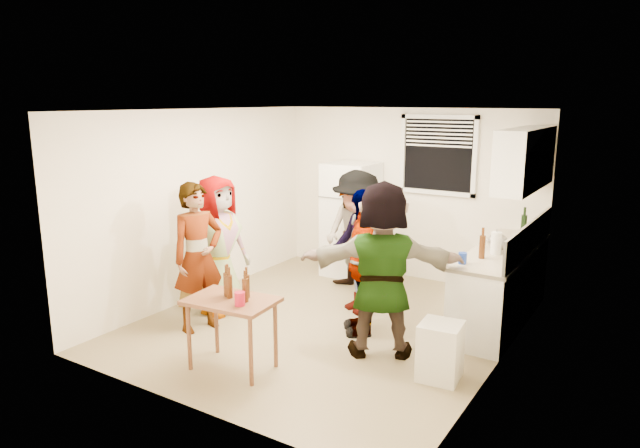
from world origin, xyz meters
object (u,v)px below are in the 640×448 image
Objects in this scene: wine_bottle at (523,237)px; serving_table at (234,368)px; guest_black at (362,331)px; beer_bottle_counter at (481,258)px; trash_bin at (440,354)px; guest_grey at (221,311)px; red_cup at (240,305)px; guest_stripe at (201,328)px; guest_orange at (380,353)px; guest_back_right at (357,311)px; beer_bottle_table at (228,296)px; kettle at (497,250)px; refrigerator at (351,219)px; guest_back_left at (351,292)px; blue_cup at (462,264)px.

serving_table is at bearing -120.03° from wine_bottle.
guest_black is at bearing -124.45° from wine_bottle.
beer_bottle_counter is 0.15× the size of guest_black.
trash_bin is at bearing 27.51° from guest_black.
red_cup is at bearing -124.42° from guest_grey.
guest_stripe is 2.13m from guest_orange.
guest_back_right reaches higher than guest_stripe.
red_cup is 0.08× the size of guest_grey.
wine_bottle is 3.90m from red_cup.
beer_bottle_table is 0.13× the size of guest_orange.
guest_stripe is at bearing -153.93° from kettle.
kettle reaches higher than guest_stripe.
guest_grey is 1.04× the size of guest_black.
refrigerator is 1.99× the size of serving_table.
guest_grey reaches higher than guest_orange.
guest_black is (1.82, 0.37, 0.00)m from guest_grey.
wine_bottle is 0.17× the size of guest_back_left.
beer_bottle_table reaches higher than guest_stripe.
guest_back_left reaches higher than guest_grey.
guest_back_right reaches higher than guest_black.
kettle is at bearing 96.50° from guest_black.
serving_table is at bearing 16.93° from guest_orange.
beer_bottle_counter reaches higher than trash_bin.
guest_back_left is 0.89× the size of guest_orange.
trash_bin is 1.33m from guest_black.
guest_black is at bearing -24.58° from guest_back_left.
wine_bottle is 3.96m from guest_grey.
serving_table is 0.50× the size of guest_stripe.
guest_grey is at bearing 175.51° from trash_bin.
blue_cup is (-0.26, -1.59, 0.00)m from wine_bottle.
beer_bottle_table reaches higher than red_cup.
beer_bottle_counter is at bearing -44.58° from guest_stripe.
guest_stripe is (-0.90, 0.53, -0.72)m from beer_bottle_table.
guest_back_left is (-1.93, 0.52, -0.90)m from beer_bottle_counter.
red_cup is 0.08× the size of guest_stripe.
beer_bottle_counter is at bearing -153.05° from guest_orange.
kettle reaches higher than serving_table.
guest_back_right is (0.42, -0.59, 0.00)m from guest_back_left.
beer_bottle_table reaches higher than guest_black.
guest_back_left is (-0.05, 2.58, -0.72)m from beer_bottle_table.
red_cup is 2.25m from guest_back_right.
kettle is 0.78m from blue_cup.
guest_grey is 2.26m from guest_orange.
kettle is at bearing 78.00° from blue_cup.
blue_cup is at bearing 46.61° from serving_table.
serving_table is (0.55, -3.36, -0.85)m from refrigerator.
refrigerator is 3.53m from red_cup.
guest_back_left is (-2.08, -0.75, -0.90)m from wine_bottle.
beer_bottle_counter is at bearing 90.43° from trash_bin.
guest_grey is (-3.12, -2.26, -0.90)m from wine_bottle.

